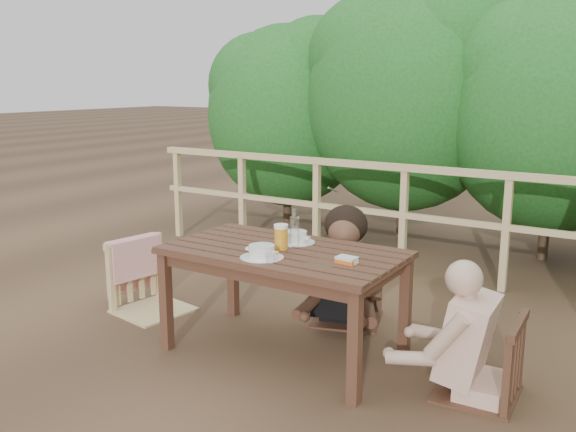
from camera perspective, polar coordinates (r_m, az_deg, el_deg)
The scene contains 15 objects.
ground at distance 4.16m, azimuth -0.38°, elevation -12.33°, with size 60.00×60.00×0.00m, color brown.
table at distance 4.03m, azimuth -0.38°, elevation -7.91°, with size 1.48×0.83×0.68m, color #40261A.
chair_left at distance 4.79m, azimuth -12.45°, elevation -2.77°, with size 0.51×0.51×1.03m, color tan.
chair_far at distance 4.54m, azimuth 5.50°, elevation -3.70°, with size 0.49×0.49×0.98m, color #40261A.
chair_right at distance 3.62m, azimuth 17.29°, elevation -8.99°, with size 0.45×0.45×0.91m, color #40261A.
woman at distance 4.51m, azimuth 5.66°, elevation -1.31°, with size 0.55×0.67×1.36m, color black, non-canonical shape.
diner_right at distance 3.56m, azimuth 17.94°, elevation -6.32°, with size 0.51×0.63×1.27m, color #DAAA94, non-canonical shape.
railing at distance 5.71m, azimuth 10.51°, elevation -0.37°, with size 5.60×0.10×1.01m, color tan.
hedge_row at distance 6.60m, azimuth 18.32°, elevation 13.11°, with size 6.60×1.60×3.80m, color #1B501C, non-canonical shape.
soup_near at distance 3.74m, azimuth -2.41°, elevation -3.34°, with size 0.26×0.26×0.09m, color white.
soup_far at distance 4.09m, azimuth 0.67°, elevation -1.98°, with size 0.26×0.26×0.09m, color white.
beer_glass at distance 3.91m, azimuth -0.64°, elevation -2.01°, with size 0.09×0.09×0.17m, color #EDA60E.
bottle at distance 3.96m, azimuth 0.59°, elevation -1.18°, with size 0.06×0.06×0.26m, color white.
tumbler at distance 3.62m, azimuth -1.60°, elevation -3.98°, with size 0.06×0.06×0.07m, color white.
butter_tub at distance 3.64m, azimuth 5.39°, elevation -4.13°, with size 0.12×0.09×0.05m, color silver.
Camera 1 is at (2.04, -3.19, 1.73)m, focal length 38.85 mm.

